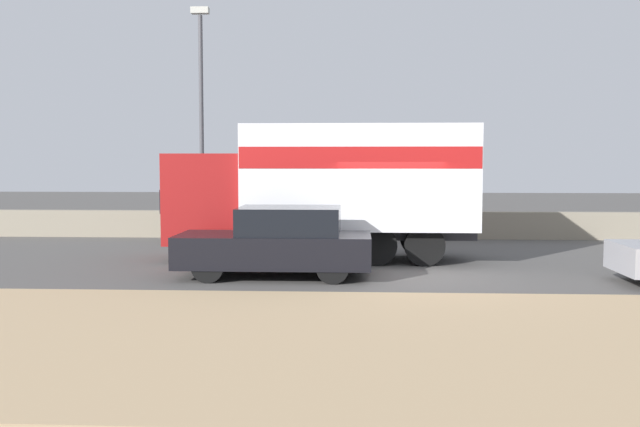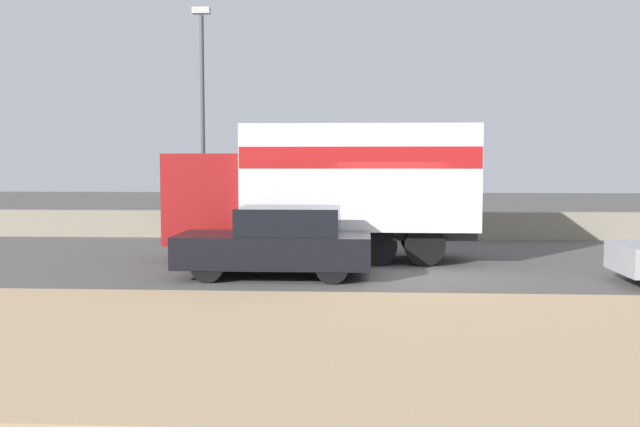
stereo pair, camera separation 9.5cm
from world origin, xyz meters
name	(u,v)px [view 2 (the right image)]	position (x,y,z in m)	size (l,w,h in m)	color
ground_plane	(392,274)	(0.00, 0.00, 0.00)	(80.00, 80.00, 0.00)	#514F4C
dirt_shoulder_foreground	(410,340)	(0.00, -5.94, 0.02)	(60.00, 6.96, 0.04)	tan
stone_wall_backdrop	(383,225)	(0.00, 7.27, 0.44)	(60.00, 0.35, 0.88)	gray
street_lamp	(202,107)	(-5.79, 6.79, 4.23)	(0.56, 0.28, 7.36)	#4C4C51
box_truck	(334,181)	(-1.39, 2.18, 2.00)	(7.70, 2.61, 3.41)	maroon
car_hatchback	(278,242)	(-2.50, -0.58, 0.76)	(4.18, 1.81, 1.53)	black
pedestrian	(167,211)	(-6.72, 5.86, 0.97)	(0.41, 0.41, 1.87)	#473828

